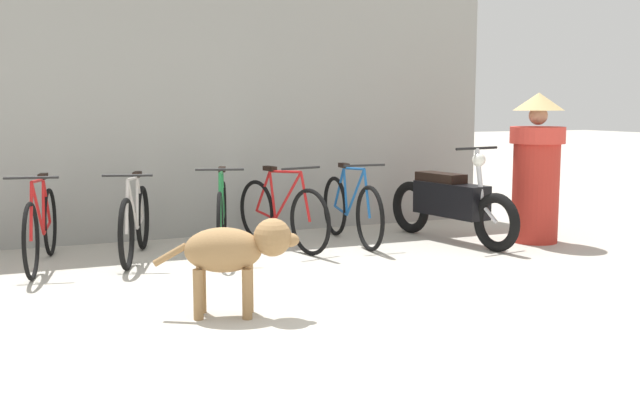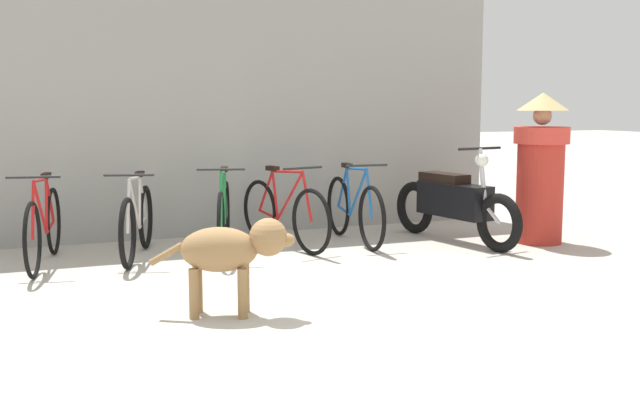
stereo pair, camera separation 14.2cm
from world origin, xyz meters
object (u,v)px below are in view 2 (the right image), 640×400
object	(u,v)px
bicycle_2	(224,217)
person_in_robes	(541,166)
bicycle_0	(44,227)
bicycle_1	(137,222)
bicycle_4	(354,210)
motorcycle	(454,203)
bicycle_3	(284,213)
stray_dog	(232,250)

from	to	relation	value
bicycle_2	person_in_robes	world-z (taller)	person_in_robes
bicycle_0	bicycle_1	distance (m)	0.86
bicycle_4	motorcycle	bearing A→B (deg)	73.64
bicycle_0	bicycle_4	distance (m)	3.18
bicycle_0	bicycle_3	world-z (taller)	bicycle_0
bicycle_2	stray_dog	world-z (taller)	bicycle_2
bicycle_0	bicycle_3	xyz separation A→B (m)	(2.38, 0.01, -0.00)
stray_dog	person_in_robes	bearing A→B (deg)	42.49
bicycle_1	bicycle_2	bearing A→B (deg)	99.89
bicycle_0	motorcycle	bearing A→B (deg)	96.43
bicycle_2	bicycle_3	size ratio (longest dim) A/B	0.96
stray_dog	bicycle_0	bearing A→B (deg)	138.58
bicycle_1	bicycle_3	size ratio (longest dim) A/B	0.97
bicycle_4	stray_dog	size ratio (longest dim) A/B	1.69
bicycle_1	bicycle_2	xyz separation A→B (m)	(0.84, -0.12, 0.02)
bicycle_2	motorcycle	distance (m)	2.52
bicycle_0	bicycle_4	bearing A→B (deg)	101.36
bicycle_0	bicycle_2	world-z (taller)	bicycle_2
bicycle_2	bicycle_4	distance (m)	1.48
bicycle_2	bicycle_3	world-z (taller)	bicycle_2
bicycle_0	person_in_robes	bearing A→B (deg)	93.11
person_in_robes	bicycle_0	bearing A→B (deg)	13.51
bicycle_1	person_in_robes	world-z (taller)	person_in_robes
bicycle_2	stray_dog	bearing A→B (deg)	4.70
motorcycle	person_in_robes	world-z (taller)	person_in_robes
bicycle_0	person_in_robes	distance (m)	5.13
bicycle_2	bicycle_4	size ratio (longest dim) A/B	0.94
motorcycle	stray_dog	distance (m)	3.56
bicycle_1	bicycle_4	distance (m)	2.32
bicycle_3	motorcycle	bearing A→B (deg)	64.41
bicycle_4	stray_dog	world-z (taller)	bicycle_4
stray_dog	motorcycle	bearing A→B (deg)	53.13
bicycle_1	bicycle_2	world-z (taller)	bicycle_2
bicycle_3	bicycle_4	distance (m)	0.80
bicycle_1	person_in_robes	size ratio (longest dim) A/B	0.98
bicycle_1	bicycle_3	world-z (taller)	bicycle_3
person_in_robes	motorcycle	bearing A→B (deg)	-1.83
bicycle_4	person_in_robes	size ratio (longest dim) A/B	1.03
stray_dog	bicycle_2	bearing A→B (deg)	97.85
bicycle_0	person_in_robes	world-z (taller)	person_in_robes
bicycle_4	motorcycle	world-z (taller)	motorcycle
bicycle_3	person_in_robes	size ratio (longest dim) A/B	1.01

